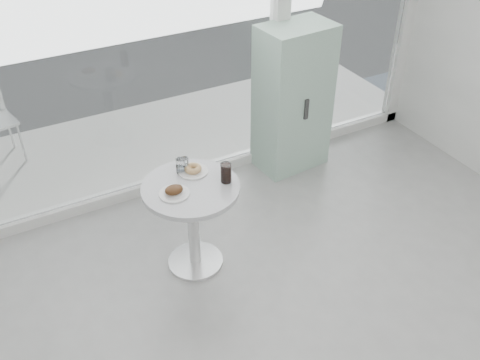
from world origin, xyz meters
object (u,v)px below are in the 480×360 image
mint_cabinet (293,99)px  cola_glass (226,173)px  main_table (192,210)px  plate_fritter (174,191)px  plate_donut (193,170)px  water_tumbler_a (181,166)px  water_tumbler_b (185,165)px

mint_cabinet → cola_glass: mint_cabinet is taller
main_table → plate_fritter: (-0.14, -0.03, 0.25)m
main_table → cola_glass: (0.25, -0.07, 0.29)m
plate_donut → water_tumbler_a: size_ratio=1.98×
mint_cabinet → cola_glass: bearing=-146.3°
main_table → mint_cabinet: 1.70m
mint_cabinet → plate_fritter: 1.83m
plate_fritter → cola_glass: 0.40m
water_tumbler_a → cola_glass: bearing=-47.8°
plate_donut → plate_fritter: bearing=-140.4°
plate_donut → main_table: bearing=-120.4°
plate_fritter → main_table: bearing=14.1°
plate_fritter → water_tumbler_b: bearing=52.8°
mint_cabinet → water_tumbler_a: mint_cabinet is taller
plate_fritter → water_tumbler_a: bearing=57.7°
water_tumbler_b → mint_cabinet: bearing=25.8°
plate_donut → cola_glass: bearing=-53.6°
mint_cabinet → water_tumbler_b: bearing=-159.1°
mint_cabinet → cola_glass: (-1.19, -0.95, 0.13)m
mint_cabinet → water_tumbler_a: bearing=-159.4°
water_tumbler_b → cola_glass: (0.21, -0.27, 0.03)m
plate_fritter → plate_donut: bearing=39.6°
main_table → plate_fritter: bearing=-165.9°
water_tumbler_b → cola_glass: bearing=-52.5°
mint_cabinet → plate_donut: size_ratio=6.41×
plate_fritter → water_tumbler_b: water_tumbler_b is taller
plate_fritter → water_tumbler_b: 0.30m
cola_glass → water_tumbler_b: bearing=127.5°
plate_donut → water_tumbler_b: water_tumbler_b is taller
main_table → mint_cabinet: size_ratio=0.54×
mint_cabinet → plate_donut: bearing=-156.6°
plate_donut → cola_glass: 0.28m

